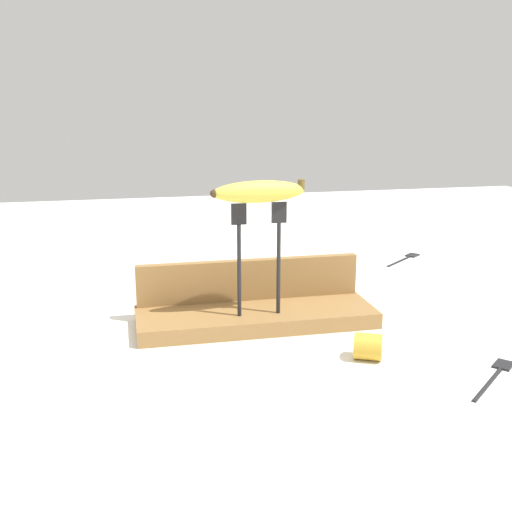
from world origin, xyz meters
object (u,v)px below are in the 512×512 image
(fork_stand_center, at_px, (259,249))
(banana_raised_center, at_px, (259,192))
(fork_fallen_far, at_px, (406,257))
(banana_chunk_near, at_px, (369,347))
(fork_fallen_near, at_px, (496,373))

(fork_stand_center, height_order, banana_raised_center, banana_raised_center)
(fork_fallen_far, relative_size, banana_chunk_near, 2.33)
(fork_fallen_far, bearing_deg, fork_fallen_near, -104.39)
(banana_raised_center, relative_size, fork_fallen_near, 1.25)
(banana_raised_center, bearing_deg, banana_chunk_near, -49.38)
(fork_stand_center, height_order, fork_fallen_far, fork_stand_center)
(fork_stand_center, xyz_separation_m, banana_raised_center, (-0.00, -0.00, 0.10))
(banana_raised_center, xyz_separation_m, fork_fallen_near, (0.30, -0.26, -0.24))
(fork_stand_center, bearing_deg, fork_fallen_near, -40.42)
(banana_raised_center, height_order, fork_fallen_far, banana_raised_center)
(fork_fallen_near, height_order, fork_fallen_far, same)
(fork_fallen_near, bearing_deg, banana_chunk_near, 149.80)
(fork_stand_center, distance_m, banana_chunk_near, 0.25)
(banana_raised_center, xyz_separation_m, fork_fallen_far, (0.47, 0.40, -0.24))
(fork_fallen_near, bearing_deg, fork_fallen_far, 75.61)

